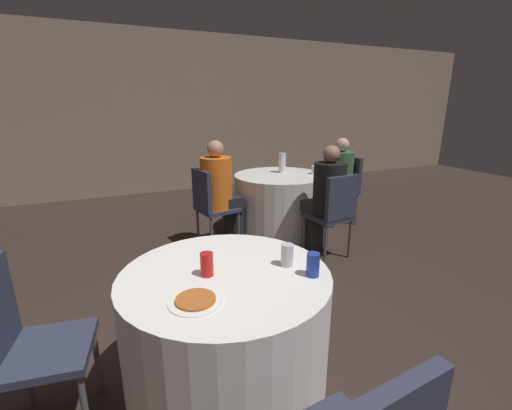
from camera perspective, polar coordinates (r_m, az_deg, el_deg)
ground_plane at (r=2.21m, az=-10.37°, el=-28.86°), size 16.00×16.00×0.00m
wall_back at (r=6.45m, az=-22.05°, el=13.76°), size 16.00×0.06×2.80m
table_near at (r=1.99m, az=-4.89°, el=-20.58°), size 1.09×1.09×0.73m
table_far at (r=4.34m, az=3.91°, el=0.30°), size 1.13×1.13×0.73m
chair_near_west at (r=1.99m, az=-34.67°, el=-17.57°), size 0.46×0.45×0.90m
chair_far_west at (r=3.78m, az=-7.74°, el=0.59°), size 0.47×0.47×0.90m
chair_far_east at (r=4.78m, az=14.67°, el=3.52°), size 0.43×0.42×0.90m
chair_far_south at (r=3.56m, az=12.94°, el=-0.66°), size 0.44×0.45×0.90m
person_orange_shirt at (r=3.83m, az=-5.68°, el=1.95°), size 0.51×0.38×1.20m
person_black_shirt at (r=3.66m, az=11.25°, el=0.76°), size 0.35×0.50×1.18m
person_green_jacket at (r=4.68m, az=13.07°, el=3.89°), size 0.51×0.34×1.15m
pizza_plate_near at (r=1.58m, az=-10.03°, el=-15.37°), size 0.24×0.24×0.02m
soda_can_red at (r=1.76m, az=-8.20°, el=-9.76°), size 0.07×0.07×0.12m
soda_can_blue at (r=1.76m, az=9.47°, el=-9.78°), size 0.07×0.07×0.12m
soda_can_silver at (r=1.85m, az=5.20°, el=-8.30°), size 0.07×0.07×0.12m
bottle_far at (r=4.38m, az=4.38°, el=7.02°), size 0.09×0.09×0.25m
cup_far at (r=4.33m, az=9.76°, el=5.79°), size 0.08×0.08×0.11m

